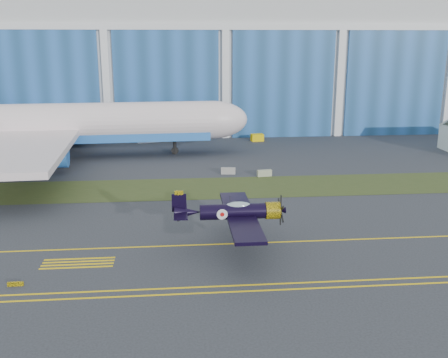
{
  "coord_description": "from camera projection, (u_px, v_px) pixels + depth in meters",
  "views": [
    {
      "loc": [
        -9.53,
        -49.86,
        18.18
      ],
      "look_at": [
        -4.61,
        2.84,
        4.12
      ],
      "focal_mm": 42.0,
      "sensor_mm": 36.0,
      "label": 1
    }
  ],
  "objects": [
    {
      "name": "ground",
      "position": [
        271.0,
        224.0,
        53.5
      ],
      "size": [
        260.0,
        260.0,
        0.0
      ],
      "primitive_type": "plane",
      "color": "#32353C",
      "rests_on": "ground"
    },
    {
      "name": "tug",
      "position": [
        257.0,
        137.0,
        97.31
      ],
      "size": [
        2.42,
        1.68,
        1.32
      ],
      "primitive_type": "cube",
      "rotation": [
        0.0,
        0.0,
        0.12
      ],
      "color": "yellow",
      "rests_on": "ground"
    },
    {
      "name": "jetliner",
      "position": [
        46.0,
        80.0,
        80.48
      ],
      "size": [
        73.34,
        63.22,
        24.54
      ],
      "rotation": [
        0.0,
        0.0,
        0.05
      ],
      "color": "silver",
      "rests_on": "ground"
    },
    {
      "name": "hold_short_ladder",
      "position": [
        78.0,
        263.0,
        44.09
      ],
      "size": [
        6.0,
        2.4,
        0.02
      ],
      "primitive_type": null,
      "color": "yellow",
      "rests_on": "ground"
    },
    {
      "name": "barrier_b",
      "position": [
        264.0,
        173.0,
        72.06
      ],
      "size": [
        2.07,
        0.91,
        0.9
      ],
      "primitive_type": "cube",
      "rotation": [
        0.0,
        0.0,
        0.16
      ],
      "color": "#9AA083",
      "rests_on": "ground"
    },
    {
      "name": "taxiway_centreline",
      "position": [
        281.0,
        242.0,
        48.69
      ],
      "size": [
        200.0,
        0.2,
        0.02
      ],
      "primitive_type": "cube",
      "color": "yellow",
      "rests_on": "ground"
    },
    {
      "name": "edge_line_far",
      "position": [
        303.0,
        283.0,
        40.51
      ],
      "size": [
        80.0,
        0.2,
        0.02
      ],
      "primitive_type": "cube",
      "color": "yellow",
      "rests_on": "ground"
    },
    {
      "name": "barrier_a",
      "position": [
        228.0,
        171.0,
        73.34
      ],
      "size": [
        2.06,
        0.86,
        0.9
      ],
      "primitive_type": "cube",
      "rotation": [
        0.0,
        0.0,
        -0.13
      ],
      "color": "gray",
      "rests_on": "ground"
    },
    {
      "name": "shipping_container",
      "position": [
        153.0,
        134.0,
        96.96
      ],
      "size": [
        6.48,
        3.98,
        2.62
      ],
      "primitive_type": "cube",
      "rotation": [
        0.0,
        0.0,
        0.28
      ],
      "color": "silver",
      "rests_on": "ground"
    },
    {
      "name": "guard_board_left",
      "position": [
        15.0,
        284.0,
        39.93
      ],
      "size": [
        1.2,
        0.15,
        0.35
      ],
      "primitive_type": "cube",
      "color": "yellow",
      "rests_on": "ground"
    },
    {
      "name": "warbird",
      "position": [
        233.0,
        212.0,
        46.26
      ],
      "size": [
        11.27,
        13.6,
        4.03
      ],
      "rotation": [
        0.0,
        0.0,
        -0.0
      ],
      "color": "black",
      "rests_on": "ground"
    },
    {
      "name": "edge_line_near",
      "position": [
        306.0,
        289.0,
        39.55
      ],
      "size": [
        80.0,
        0.2,
        0.02
      ],
      "primitive_type": "cube",
      "color": "yellow",
      "rests_on": "ground"
    },
    {
      "name": "grass_median",
      "position": [
        252.0,
        187.0,
        66.97
      ],
      "size": [
        260.0,
        10.0,
        0.02
      ],
      "primitive_type": "cube",
      "color": "#475128",
      "rests_on": "ground"
    },
    {
      "name": "hangar",
      "position": [
        216.0,
        55.0,
        118.74
      ],
      "size": [
        220.0,
        45.7,
        30.0
      ],
      "color": "silver",
      "rests_on": "ground"
    }
  ]
}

